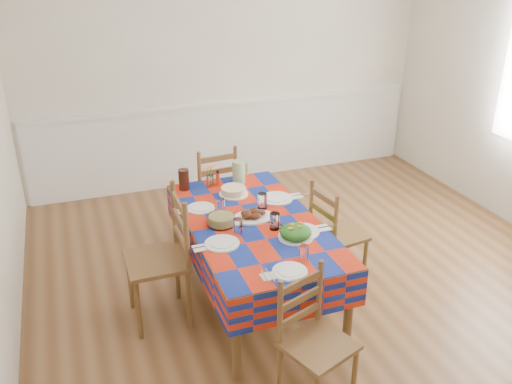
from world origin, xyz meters
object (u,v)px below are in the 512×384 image
at_px(green_pitcher, 239,172).
at_px(chair_far, 213,192).
at_px(chair_right, 334,235).
at_px(dining_table, 253,230).
at_px(chair_near, 314,342).
at_px(tea_pitcher, 184,180).
at_px(chair_left, 163,259).
at_px(meat_platter, 253,215).

xyz_separation_m(green_pitcher, chair_far, (-0.13, 0.37, -0.32)).
bearing_deg(green_pitcher, chair_right, -52.39).
xyz_separation_m(dining_table, chair_near, (-0.01, -1.08, -0.18)).
distance_m(tea_pitcher, chair_left, 0.84).
relative_size(tea_pitcher, chair_far, 0.19).
distance_m(dining_table, green_pitcher, 0.74).
bearing_deg(chair_left, chair_near, 31.22).
bearing_deg(dining_table, chair_right, -0.48).
relative_size(green_pitcher, chair_far, 0.21).
height_order(chair_far, chair_right, chair_far).
height_order(meat_platter, chair_far, chair_far).
relative_size(dining_table, chair_right, 2.00).
distance_m(meat_platter, green_pitcher, 0.68).
bearing_deg(meat_platter, tea_pitcher, 117.29).
distance_m(dining_table, chair_left, 0.68).
bearing_deg(chair_near, chair_right, 36.87).
relative_size(meat_platter, chair_far, 0.35).
xyz_separation_m(dining_table, chair_left, (-0.67, 0.00, -0.11)).
distance_m(meat_platter, tea_pitcher, 0.77).
xyz_separation_m(meat_platter, chair_left, (-0.69, -0.04, -0.21)).
bearing_deg(chair_near, chair_left, 101.27).
relative_size(chair_far, chair_left, 0.91).
height_order(chair_far, chair_left, chair_left).
xyz_separation_m(chair_near, chair_far, (0.02, 2.15, 0.03)).
bearing_deg(meat_platter, dining_table, -112.23).
xyz_separation_m(dining_table, chair_far, (0.00, 1.07, -0.15)).
bearing_deg(meat_platter, chair_far, 90.69).
bearing_deg(chair_right, chair_far, 23.76).
relative_size(tea_pitcher, chair_near, 0.21).
relative_size(dining_table, green_pitcher, 9.00).
bearing_deg(chair_far, green_pitcher, 103.92).
bearing_deg(chair_right, chair_left, 81.41).
distance_m(dining_table, chair_far, 1.08).
xyz_separation_m(tea_pitcher, chair_far, (0.34, 0.35, -0.31)).
relative_size(meat_platter, chair_right, 0.37).
distance_m(chair_far, chair_right, 1.27).
bearing_deg(meat_platter, green_pitcher, 80.14).
bearing_deg(meat_platter, chair_right, -3.93).
bearing_deg(chair_left, green_pitcher, 130.94).
xyz_separation_m(green_pitcher, chair_left, (-0.81, -0.71, -0.28)).
xyz_separation_m(green_pitcher, chair_right, (0.55, -0.71, -0.34)).
distance_m(tea_pitcher, chair_near, 1.86).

